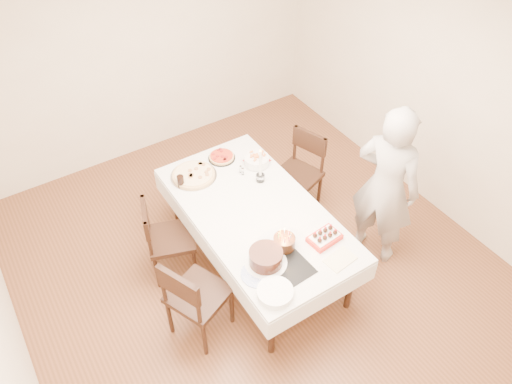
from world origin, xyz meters
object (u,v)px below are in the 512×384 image
person (386,187)px  birthday_cake (284,240)px  layer_cake (266,258)px  strawberry_box (325,237)px  chair_left_dessert (199,295)px  pizza_white (194,175)px  cola_glass (181,181)px  chair_right_savory (297,176)px  pizza_pepperoni (222,157)px  pasta_bowl (257,160)px  chair_left_savory (171,238)px  taper_candle (260,165)px  dining_table (256,237)px

person → birthday_cake: 1.17m
layer_cake → strawberry_box: size_ratio=1.28×
chair_left_dessert → birthday_cake: chair_left_dessert is taller
chair_left_dessert → layer_cake: chair_left_dessert is taller
pizza_white → layer_cake: size_ratio=1.28×
pizza_white → layer_cake: layer_cake is taller
cola_glass → strawberry_box: bearing=-60.3°
pizza_white → cola_glass: 0.19m
chair_right_savory → pizza_pepperoni: 0.86m
pizza_white → strawberry_box: (0.59, -1.40, 0.01)m
cola_glass → strawberry_box: (0.76, -1.33, -0.03)m
strawberry_box → person: bearing=8.0°
pizza_white → pizza_pepperoni: 0.40m
pasta_bowl → birthday_cake: (-0.41, -1.09, 0.05)m
person → layer_cake: 1.41m
chair_left_savory → birthday_cake: bearing=148.4°
chair_left_dessert → pasta_bowl: bearing=-165.0°
birthday_cake → taper_candle: bearing=70.5°
chair_left_savory → taper_candle: 1.13m
chair_left_dessert → cola_glass: 1.19m
dining_table → birthday_cake: (-0.03, -0.51, 0.47)m
person → strawberry_box: bearing=77.6°
dining_table → pizza_white: bearing=109.5°
cola_glass → layer_cake: layer_cake is taller
taper_candle → pasta_bowl: bearing=65.2°
pizza_pepperoni → chair_left_savory: bearing=-150.5°
chair_left_dessert → chair_left_savory: bearing=-120.1°
pasta_bowl → person: bearing=-55.4°
pizza_white → taper_candle: 0.71m
dining_table → chair_right_savory: size_ratio=2.20×
person → strawberry_box: 0.84m
pasta_bowl → taper_candle: bearing=-114.8°
chair_left_savory → pasta_bowl: chair_left_savory is taller
pizza_white → chair_left_savory: bearing=-140.7°
chair_left_savory → taper_candle: (1.02, -0.03, 0.49)m
pasta_bowl → cola_glass: (-0.82, 0.12, 0.01)m
birthday_cake → dining_table: bearing=86.3°
layer_cake → strawberry_box: layer_cake is taller
person → layer_cake: (-1.40, -0.05, -0.08)m
strawberry_box → chair_right_savory: bearing=65.4°
pasta_bowl → cola_glass: size_ratio=2.04×
dining_table → taper_candle: bearing=51.7°
cola_glass → pizza_pepperoni: bearing=15.7°
dining_table → layer_cake: (-0.27, -0.57, 0.45)m
pizza_white → layer_cake: bearing=-89.9°
dining_table → chair_right_savory: chair_right_savory is taller
dining_table → strawberry_box: 0.82m
chair_left_dessert → layer_cake: size_ratio=2.69×
chair_left_savory → layer_cake: (0.48, -0.94, 0.36)m
chair_left_savory → cola_glass: (0.31, 0.33, 0.35)m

